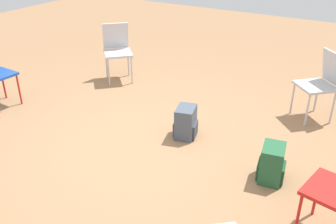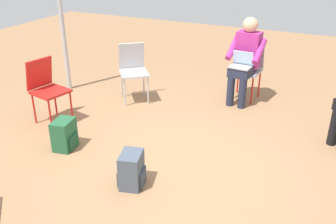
% 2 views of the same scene
% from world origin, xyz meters
% --- Properties ---
extents(ground_plane, '(14.00, 14.00, 0.00)m').
position_xyz_m(ground_plane, '(0.00, 0.00, 0.00)').
color(ground_plane, '#99704C').
extents(chair_south, '(0.47, 0.51, 0.85)m').
position_xyz_m(chair_south, '(-0.30, -2.01, 0.50)').
color(chair_south, red).
rests_on(chair_south, ground).
extents(chair_southwest, '(0.58, 0.58, 0.85)m').
position_xyz_m(chair_southwest, '(-1.44, -1.36, 0.50)').
color(chair_southwest, '#B7B7BC').
rests_on(chair_southwest, ground).
extents(chair_west, '(0.47, 0.43, 0.85)m').
position_xyz_m(chair_west, '(-2.25, 0.17, 0.50)').
color(chair_west, '#B7B7BC').
rests_on(chair_west, ground).
extents(person_with_laptop, '(0.55, 0.52, 1.24)m').
position_xyz_m(person_with_laptop, '(-2.08, 0.15, 0.69)').
color(person_with_laptop, '#23283D').
rests_on(person_with_laptop, ground).
extents(backpack_near_laptop_user, '(0.31, 0.28, 0.36)m').
position_xyz_m(backpack_near_laptop_user, '(0.20, -1.35, 0.16)').
color(backpack_near_laptop_user, '#235B38').
rests_on(backpack_near_laptop_user, ground).
extents(backpack_by_empty_chair, '(0.32, 0.29, 0.36)m').
position_xyz_m(backpack_by_empty_chair, '(0.49, -0.28, 0.16)').
color(backpack_by_empty_chair, '#475160').
rests_on(backpack_by_empty_chair, ground).
extents(tent_pole_near, '(0.07, 0.07, 2.37)m').
position_xyz_m(tent_pole_near, '(-1.36, -2.54, 1.18)').
color(tent_pole_near, '#B2B2B7').
rests_on(tent_pole_near, ground).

